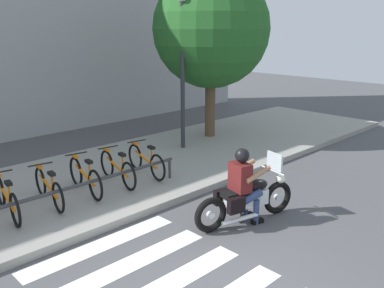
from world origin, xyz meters
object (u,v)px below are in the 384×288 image
(bicycle_5, at_px, (117,168))
(street_lamp, at_px, (182,59))
(bike_rack, at_px, (62,191))
(bicycle_4, at_px, (85,177))
(bicycle_6, at_px, (146,161))
(rider, at_px, (244,181))
(bicycle_3, at_px, (49,188))
(bicycle_2, at_px, (7,199))
(motorcycle, at_px, (246,199))
(tree_near_rack, at_px, (211,29))

(bicycle_5, height_order, street_lamp, street_lamp)
(bike_rack, bearing_deg, bicycle_4, 34.78)
(bicycle_6, relative_size, bike_rack, 0.30)
(rider, distance_m, bicycle_3, 3.77)
(bicycle_2, relative_size, bicycle_5, 1.02)
(bicycle_4, distance_m, bike_rack, 0.97)
(bicycle_4, bearing_deg, bicycle_5, 0.04)
(bicycle_3, distance_m, street_lamp, 5.19)
(motorcycle, xyz_separation_m, tree_near_rack, (3.77, 4.47, 2.97))
(bicycle_3, xyz_separation_m, bicycle_4, (0.80, -0.00, 0.02))
(bicycle_4, bearing_deg, tree_near_rack, 15.50)
(bicycle_5, bearing_deg, tree_near_rack, 18.04)
(motorcycle, bearing_deg, tree_near_rack, 49.89)
(motorcycle, bearing_deg, bike_rack, 134.26)
(bicycle_3, bearing_deg, bicycle_4, -0.08)
(bicycle_6, bearing_deg, bicycle_3, 179.99)
(bicycle_5, bearing_deg, rider, -76.63)
(bike_rack, distance_m, tree_near_rack, 7.07)
(bicycle_5, bearing_deg, bicycle_2, 180.00)
(bicycle_2, height_order, bike_rack, bicycle_2)
(rider, distance_m, bike_rack, 3.35)
(motorcycle, height_order, bike_rack, motorcycle)
(bicycle_3, xyz_separation_m, bicycle_5, (1.59, -0.00, 0.01))
(bicycle_5, bearing_deg, street_lamp, 19.84)
(bicycle_4, height_order, bicycle_5, bicycle_4)
(bicycle_4, xyz_separation_m, tree_near_rack, (5.34, 1.48, 2.93))
(bicycle_2, xyz_separation_m, bicycle_5, (2.39, -0.00, 0.00))
(bicycle_4, bearing_deg, rider, -63.15)
(motorcycle, bearing_deg, bicycle_5, 104.61)
(street_lamp, bearing_deg, rider, -119.48)
(street_lamp, xyz_separation_m, tree_near_rack, (1.55, 0.40, 0.77))
(bicycle_3, bearing_deg, bicycle_2, -179.97)
(bicycle_4, relative_size, bicycle_5, 0.99)
(bicycle_2, distance_m, bike_rack, 0.97)
(bicycle_2, height_order, bicycle_5, bicycle_5)
(bike_rack, height_order, street_lamp, street_lamp)
(bicycle_6, relative_size, street_lamp, 0.37)
(motorcycle, xyz_separation_m, bicycle_5, (-0.78, 2.99, 0.04))
(bicycle_4, xyz_separation_m, bicycle_6, (1.59, 0.00, -0.01))
(street_lamp, bearing_deg, bicycle_5, -160.16)
(bike_rack, height_order, tree_near_rack, tree_near_rack)
(rider, xyz_separation_m, bike_rack, (-2.30, 2.42, -0.26))
(tree_near_rack, bearing_deg, motorcycle, -130.11)
(bike_rack, bearing_deg, bicycle_5, 19.17)
(bicycle_4, height_order, bicycle_6, bicycle_4)
(rider, bearing_deg, motorcycle, -16.57)
(street_lamp, bearing_deg, bike_rack, -160.39)
(bicycle_4, height_order, tree_near_rack, tree_near_rack)
(bicycle_5, relative_size, tree_near_rack, 0.32)
(bicycle_6, bearing_deg, street_lamp, 26.18)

